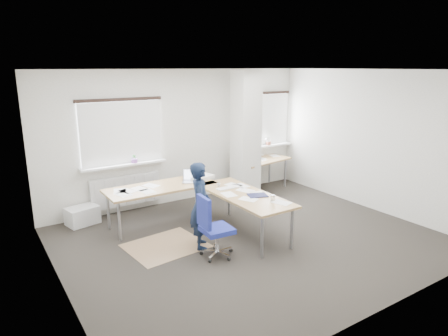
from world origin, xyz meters
TOP-DOWN VIEW (x-y plane):
  - ground at (0.00, 0.00)m, footprint 6.00×6.00m
  - room_shell at (0.18, 0.45)m, footprint 6.04×5.04m
  - floor_mat at (-1.32, 0.54)m, footprint 1.30×1.14m
  - white_crate at (-2.21, 2.25)m, footprint 0.62×0.50m
  - desk_main at (-0.42, 0.86)m, footprint 2.40×2.60m
  - desk_side at (1.91, 2.16)m, footprint 1.50×0.93m
  - task_chair at (-0.84, -0.22)m, footprint 0.54×0.54m
  - person at (-0.84, 0.22)m, footprint 0.52×0.61m

SIDE VIEW (x-z plane):
  - ground at x=0.00m, z-range 0.00..0.00m
  - floor_mat at x=-1.32m, z-range 0.00..0.01m
  - white_crate at x=-2.21m, z-range 0.00..0.33m
  - task_chair at x=-0.84m, z-range -0.22..0.78m
  - desk_side at x=1.91m, z-range 0.08..1.29m
  - desk_main at x=-0.42m, z-range 0.21..1.17m
  - person at x=-0.84m, z-range 0.00..1.41m
  - room_shell at x=0.18m, z-range 0.34..3.16m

